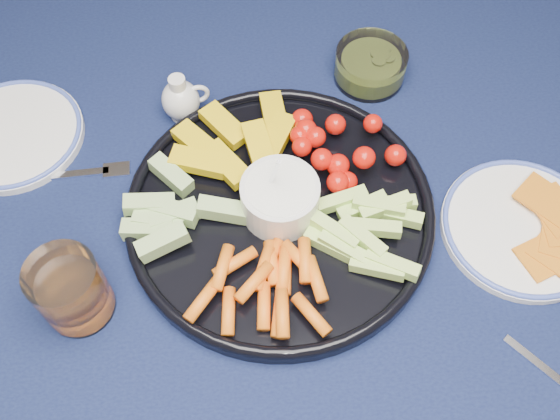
{
  "coord_description": "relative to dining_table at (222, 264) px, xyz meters",
  "views": [
    {
      "loc": [
        0.05,
        -0.4,
        1.46
      ],
      "look_at": [
        0.08,
        0.02,
        0.76
      ],
      "focal_mm": 40.0,
      "sensor_mm": 36.0,
      "label": 1
    }
  ],
  "objects": [
    {
      "name": "dining_table",
      "position": [
        0.0,
        0.0,
        0.0
      ],
      "size": [
        1.67,
        1.07,
        0.75
      ],
      "color": "#532E1B",
      "rests_on": "ground"
    },
    {
      "name": "crudite_platter",
      "position": [
        0.08,
        0.02,
        0.11
      ],
      "size": [
        0.41,
        0.41,
        0.13
      ],
      "color": "black",
      "rests_on": "dining_table"
    },
    {
      "name": "creamer_pitcher",
      "position": [
        -0.04,
        0.21,
        0.12
      ],
      "size": [
        0.07,
        0.05,
        0.08
      ],
      "color": "silver",
      "rests_on": "dining_table"
    },
    {
      "name": "pickle_bowl",
      "position": [
        0.24,
        0.26,
        0.11
      ],
      "size": [
        0.11,
        0.11,
        0.05
      ],
      "color": "silver",
      "rests_on": "dining_table"
    },
    {
      "name": "cheese_plate",
      "position": [
        0.4,
        -0.02,
        0.1
      ],
      "size": [
        0.21,
        0.21,
        0.02
      ],
      "color": "white",
      "rests_on": "dining_table"
    },
    {
      "name": "juice_tumbler",
      "position": [
        -0.17,
        -0.09,
        0.13
      ],
      "size": [
        0.08,
        0.08,
        0.1
      ],
      "color": "silver",
      "rests_on": "dining_table"
    },
    {
      "name": "fork_left",
      "position": [
        -0.19,
        0.11,
        0.09
      ],
      "size": [
        0.18,
        0.03,
        0.0
      ],
      "color": "silver",
      "rests_on": "dining_table"
    },
    {
      "name": "side_plate_extra",
      "position": [
        -0.29,
        0.18,
        0.1
      ],
      "size": [
        0.2,
        0.2,
        0.02
      ],
      "color": "white",
      "rests_on": "dining_table"
    }
  ]
}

